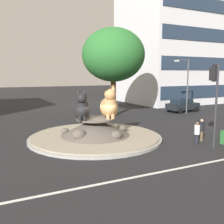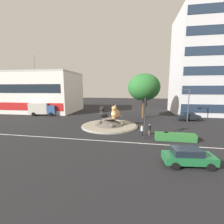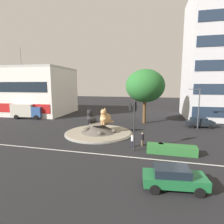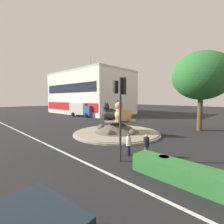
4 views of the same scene
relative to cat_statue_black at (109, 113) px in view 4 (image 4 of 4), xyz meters
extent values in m
plane|color=black|center=(1.08, 0.13, -2.30)|extent=(160.00, 160.00, 0.00)
cube|color=silver|center=(1.08, -7.32, -2.30)|extent=(112.00, 0.20, 0.01)
cylinder|color=gray|center=(1.08, 0.13, -2.21)|extent=(9.67, 9.67, 0.18)
cylinder|color=gray|center=(1.08, 0.13, -2.08)|extent=(9.28, 9.28, 0.09)
cone|color=#564F47|center=(1.08, 0.13, -1.41)|extent=(5.02, 5.02, 1.26)
cylinder|color=#564F47|center=(1.08, 0.13, -0.84)|extent=(2.76, 2.76, 0.12)
ellipsoid|color=#564F47|center=(3.31, 0.12, -1.75)|extent=(0.72, 0.55, 0.58)
ellipsoid|color=#564F47|center=(1.53, 1.87, -1.81)|extent=(0.57, 0.47, 0.45)
ellipsoid|color=#564F47|center=(-0.87, 1.29, -1.80)|extent=(0.59, 0.44, 0.47)
ellipsoid|color=#564F47|center=(-0.48, -0.81, -1.65)|extent=(0.96, 0.82, 0.76)
ellipsoid|color=#564F47|center=(1.84, -1.78, -1.72)|extent=(0.79, 0.62, 0.63)
ellipsoid|color=black|center=(0.02, 0.10, -0.11)|extent=(1.60, 2.08, 1.34)
cylinder|color=black|center=(-0.08, -0.26, 0.04)|extent=(1.06, 1.06, 0.83)
sphere|color=black|center=(-0.11, -0.39, 0.77)|extent=(0.73, 0.73, 0.73)
torus|color=black|center=(0.50, 0.75, -0.64)|extent=(1.07, 1.07, 0.17)
cone|color=black|center=(0.09, -0.44, 1.20)|extent=(0.37, 0.37, 0.30)
cone|color=black|center=(-0.31, -0.33, 1.20)|extent=(0.37, 0.37, 0.30)
cylinder|color=black|center=(-0.01, -0.59, -0.61)|extent=(0.23, 0.23, 0.33)
cylinder|color=black|center=(-0.30, -0.51, -0.61)|extent=(0.23, 0.23, 0.33)
ellipsoid|color=tan|center=(2.14, 0.07, -0.03)|extent=(1.83, 2.33, 1.49)
cylinder|color=tan|center=(2.03, -0.33, 0.14)|extent=(1.20, 1.20, 0.93)
sphere|color=tan|center=(1.98, -0.47, 0.95)|extent=(0.82, 0.82, 0.82)
torus|color=tan|center=(2.70, 0.78, -0.63)|extent=(0.91, 0.91, 0.19)
cone|color=tan|center=(2.20, -0.53, 1.43)|extent=(0.42, 0.42, 0.34)
cone|color=black|center=(1.77, -0.41, 1.43)|extent=(0.42, 0.42, 0.34)
cylinder|color=tan|center=(2.09, -0.70, -0.59)|extent=(0.26, 0.26, 0.37)
cylinder|color=tan|center=(1.77, -0.60, -0.59)|extent=(0.26, 0.26, 0.37)
cylinder|color=#2D2D33|center=(6.86, -5.56, 0.34)|extent=(0.14, 0.14, 5.30)
cube|color=black|center=(6.88, -5.34, 2.47)|extent=(0.34, 0.27, 1.05)
sphere|color=red|center=(6.88, -5.26, 2.78)|extent=(0.18, 0.18, 0.18)
sphere|color=#392706|center=(6.88, -5.26, 2.47)|extent=(0.18, 0.18, 0.18)
sphere|color=black|center=(6.88, -5.26, 2.15)|extent=(0.18, 0.18, 0.18)
cube|color=black|center=(6.41, -5.52, 2.42)|extent=(0.22, 0.30, 0.80)
cube|color=silver|center=(-22.78, 14.39, 2.94)|extent=(22.63, 14.15, 10.48)
cube|color=#B21919|center=(-22.51, 7.70, -0.21)|extent=(21.22, 0.97, 1.89)
cube|color=#19232D|center=(-22.51, 7.72, 4.19)|extent=(20.33, 0.89, 2.10)
cube|color=#B2B2AD|center=(-22.78, 14.39, 8.43)|extent=(22.63, 14.15, 0.50)
cylinder|color=#4C4C51|center=(-24.87, 16.33, 11.33)|extent=(0.10, 0.10, 5.30)
cube|color=#2D7033|center=(10.67, -5.41, -1.85)|extent=(4.89, 1.20, 0.90)
cylinder|color=brown|center=(6.88, 9.07, -0.30)|extent=(0.60, 0.60, 4.01)
ellipsoid|color=#286B2D|center=(6.88, 9.07, 4.48)|extent=(6.93, 6.93, 5.89)
cylinder|color=black|center=(6.56, -4.37, -1.94)|extent=(0.27, 0.27, 0.72)
cylinder|color=silver|center=(6.56, -4.37, -1.27)|extent=(0.35, 0.35, 0.63)
sphere|color=brown|center=(6.56, -4.37, -0.85)|extent=(0.21, 0.21, 0.21)
cylinder|color=brown|center=(7.59, -3.73, -1.94)|extent=(0.29, 0.29, 0.73)
cylinder|color=black|center=(7.59, -3.73, -1.26)|extent=(0.38, 0.38, 0.63)
sphere|color=tan|center=(7.59, -3.73, -0.84)|extent=(0.21, 0.21, 0.21)
cube|color=#19232D|center=(10.20, -11.96, -1.06)|extent=(2.49, 1.78, 0.56)
cylinder|color=black|center=(8.94, -11.26, -1.98)|extent=(0.66, 0.30, 0.64)
cube|color=#335693|center=(-14.79, 8.27, -0.83)|extent=(2.23, 2.50, 2.04)
cube|color=beige|center=(-17.98, 7.82, -0.56)|extent=(4.78, 2.86, 2.59)
cylinder|color=black|center=(-14.89, 9.39, -1.85)|extent=(0.93, 0.42, 0.90)
cylinder|color=black|center=(-14.57, 7.16, -1.85)|extent=(0.93, 0.42, 0.90)
cylinder|color=black|center=(-19.09, 8.80, -1.85)|extent=(0.93, 0.42, 0.90)
cylinder|color=black|center=(-18.78, 6.57, -1.85)|extent=(0.93, 0.42, 0.90)
cylinder|color=#2D4233|center=(9.63, -5.11, -1.85)|extent=(0.56, 0.56, 0.90)
camera|label=1|loc=(-5.82, -17.10, 2.43)|focal=41.46mm
camera|label=2|loc=(6.27, -25.09, 4.18)|focal=24.39mm
camera|label=3|loc=(9.13, -24.05, 4.67)|focal=29.11mm
camera|label=4|loc=(13.83, -13.13, 1.69)|focal=26.48mm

